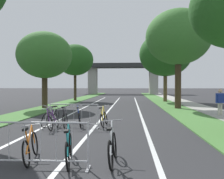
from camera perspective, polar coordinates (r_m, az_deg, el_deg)
grass_verge_left at (r=27.78m, az=-9.83°, el=-2.81°), size 2.18×61.62×0.05m
grass_verge_right at (r=27.18m, az=11.78°, el=-2.90°), size 2.18×61.62×0.05m
sidewalk_path_right at (r=27.54m, az=16.15°, el=-2.83°), size 2.04×61.62×0.08m
lane_stripe_center at (r=19.65m, az=-0.41°, el=-4.42°), size 0.14×35.65×0.01m
lane_stripe_right_lane at (r=19.60m, az=6.13°, el=-4.44°), size 0.14×35.65×0.01m
lane_stripe_left_lane at (r=19.96m, az=-6.84°, el=-4.35°), size 0.14×35.65×0.01m
overpass_bridge at (r=52.71m, az=2.51°, el=4.15°), size 20.47×4.24×6.43m
tree_left_oak_near at (r=20.86m, az=-15.24°, el=7.60°), size 4.40×4.40×6.16m
tree_left_pine_near at (r=29.88m, az=-8.48°, el=6.70°), size 4.32×4.32×6.69m
tree_right_cypress_far at (r=20.49m, az=14.96°, el=11.48°), size 5.09×5.09×7.79m
tree_right_maple_mid at (r=28.48m, az=12.16°, el=7.91°), size 5.77×5.77×7.76m
crowd_barrier_nearest at (r=5.86m, az=-16.15°, el=-12.27°), size 2.21×0.49×1.05m
crowd_barrier_second at (r=10.97m, az=-8.78°, el=-6.04°), size 2.22×0.55×1.05m
bicycle_blue_0 at (r=11.53m, az=-7.53°, el=-6.48°), size 0.63×1.63×0.92m
bicycle_orange_1 at (r=6.55m, az=-18.20°, el=-12.33°), size 0.65×1.65×0.86m
bicycle_white_2 at (r=11.67m, az=-13.86°, el=-6.30°), size 0.50×1.70×0.99m
bicycle_yellow_3 at (r=11.36m, az=-1.92°, el=-6.64°), size 0.55×1.61×0.94m
bicycle_silver_4 at (r=6.02m, az=0.10°, el=-13.31°), size 0.53×1.63×1.00m
bicycle_purple_5 at (r=10.85m, az=-13.43°, el=-6.89°), size 0.45×1.60×0.98m
bicycle_teal_6 at (r=6.12m, az=-9.86°, el=-13.19°), size 0.58×1.70×0.94m
bicycle_black_7 at (r=11.44m, az=-10.77°, el=-6.56°), size 0.52×1.57×0.92m
pedestrian_waiting at (r=16.16m, az=23.58°, el=-2.18°), size 0.57×0.38×1.62m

